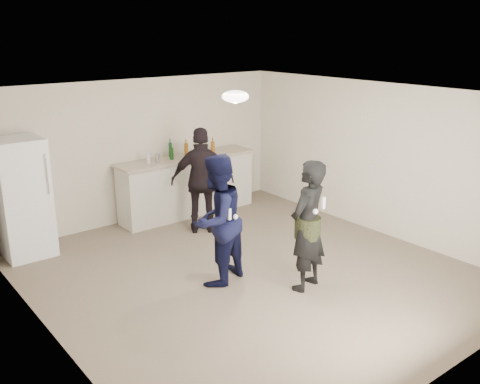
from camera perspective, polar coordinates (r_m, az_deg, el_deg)
floor at (r=7.65m, az=0.94°, el=-8.61°), size 6.00×6.00×0.00m
ceiling at (r=6.94m, az=1.04°, el=10.33°), size 6.00×6.00×0.00m
wall_back at (r=9.63m, az=-10.39°, el=4.41°), size 6.00×0.00×6.00m
wall_front at (r=5.36m, az=21.83°, el=-6.87°), size 6.00×0.00×6.00m
wall_left at (r=5.95m, az=-20.10°, el=-4.33°), size 0.00×6.00×6.00m
wall_right at (r=9.13m, az=14.52°, el=3.44°), size 0.00×6.00×6.00m
counter at (r=9.88m, az=-5.62°, el=0.58°), size 2.60×0.56×1.05m
counter_top at (r=9.74m, az=-5.71°, el=3.66°), size 2.68×0.64×0.04m
fridge at (r=8.57m, az=-22.20°, el=-0.60°), size 0.70×0.70×1.80m
fridge_handle at (r=8.20m, az=-19.89°, el=1.80°), size 0.02×0.02×0.60m
ceiling_dome at (r=7.18m, az=-0.50°, el=10.15°), size 0.36×0.36×0.16m
shaker at (r=9.33m, az=-8.78°, el=3.61°), size 0.08×0.08×0.17m
man at (r=7.07m, az=-2.51°, el=-3.02°), size 1.03×0.91×1.78m
woman at (r=6.96m, az=7.23°, el=-3.61°), size 0.73×0.58×1.74m
camo_shorts at (r=6.97m, az=7.23°, el=-3.78°), size 0.34×0.34×0.28m
spectator at (r=8.89m, az=-4.02°, el=1.20°), size 1.11×0.94×1.78m
remote_man at (r=6.80m, az=-1.14°, el=-2.37°), size 0.04×0.04×0.15m
nunchuk_man at (r=6.92m, az=-0.50°, el=-2.65°), size 0.07×0.07×0.07m
remote_woman at (r=6.68m, az=8.87°, el=-1.15°), size 0.04×0.04×0.15m
nunchuk_woman at (r=6.66m, az=8.06°, el=-2.08°), size 0.07×0.07×0.07m
bottle_cluster at (r=9.67m, az=-6.23°, el=4.34°), size 1.41×0.28×0.26m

